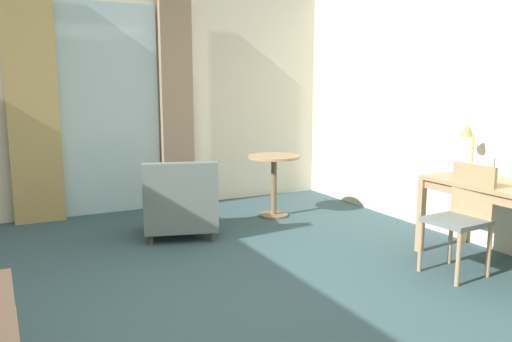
{
  "coord_description": "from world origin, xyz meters",
  "views": [
    {
      "loc": [
        -0.99,
        -3.1,
        1.55
      ],
      "look_at": [
        0.63,
        0.11,
        0.95
      ],
      "focal_mm": 35.16,
      "sensor_mm": 36.0,
      "label": 1
    }
  ],
  "objects_px": {
    "writing_desk": "(511,196)",
    "desk_chair": "(463,213)",
    "round_cafe_table": "(274,172)",
    "armchair_by_window": "(180,205)",
    "desk_lamp": "(469,139)"
  },
  "relations": [
    {
      "from": "writing_desk",
      "to": "round_cafe_table",
      "type": "relative_size",
      "value": 1.97
    },
    {
      "from": "desk_chair",
      "to": "round_cafe_table",
      "type": "xyz_separation_m",
      "value": [
        -0.5,
        2.36,
        0.03
      ]
    },
    {
      "from": "writing_desk",
      "to": "desk_chair",
      "type": "height_order",
      "value": "desk_chair"
    },
    {
      "from": "desk_lamp",
      "to": "round_cafe_table",
      "type": "relative_size",
      "value": 0.67
    },
    {
      "from": "armchair_by_window",
      "to": "round_cafe_table",
      "type": "relative_size",
      "value": 1.22
    },
    {
      "from": "desk_lamp",
      "to": "armchair_by_window",
      "type": "bearing_deg",
      "value": 143.82
    },
    {
      "from": "desk_chair",
      "to": "armchair_by_window",
      "type": "bearing_deg",
      "value": 130.42
    },
    {
      "from": "writing_desk",
      "to": "desk_chair",
      "type": "distance_m",
      "value": 0.44
    },
    {
      "from": "desk_chair",
      "to": "round_cafe_table",
      "type": "height_order",
      "value": "desk_chair"
    },
    {
      "from": "desk_chair",
      "to": "armchair_by_window",
      "type": "relative_size",
      "value": 1.01
    },
    {
      "from": "round_cafe_table",
      "to": "desk_chair",
      "type": "bearing_deg",
      "value": -78.16
    },
    {
      "from": "desk_chair",
      "to": "desk_lamp",
      "type": "relative_size",
      "value": 1.85
    },
    {
      "from": "round_cafe_table",
      "to": "armchair_by_window",
      "type": "bearing_deg",
      "value": -167.36
    },
    {
      "from": "armchair_by_window",
      "to": "writing_desk",
      "type": "bearing_deg",
      "value": -45.65
    },
    {
      "from": "writing_desk",
      "to": "desk_chair",
      "type": "xyz_separation_m",
      "value": [
        -0.4,
        0.14,
        -0.13
      ]
    }
  ]
}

